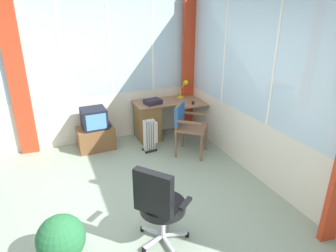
# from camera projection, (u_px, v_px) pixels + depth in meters

# --- Properties ---
(ground) EXTENTS (5.12, 5.73, 0.06)m
(ground) POSITION_uv_depth(u_px,v_px,m) (127.00, 215.00, 3.85)
(ground) COLOR gray
(north_window_panel) EXTENTS (4.12, 0.07, 2.76)m
(north_window_panel) POSITION_uv_depth(u_px,v_px,m) (87.00, 69.00, 5.36)
(north_window_panel) COLOR silver
(north_window_panel) RESTS_ON ground
(east_window_panel) EXTENTS (0.07, 4.73, 2.76)m
(east_window_panel) POSITION_uv_depth(u_px,v_px,m) (273.00, 91.00, 4.06)
(east_window_panel) COLOR silver
(east_window_panel) RESTS_ON ground
(curtain_north_left) EXTENTS (0.29, 0.09, 2.66)m
(curtain_north_left) POSITION_uv_depth(u_px,v_px,m) (17.00, 79.00, 4.91)
(curtain_north_left) COLOR #BC391E
(curtain_north_left) RESTS_ON ground
(curtain_corner) EXTENTS (0.30, 0.10, 2.66)m
(curtain_corner) POSITION_uv_depth(u_px,v_px,m) (189.00, 65.00, 5.96)
(curtain_corner) COLOR #BC391E
(curtain_corner) RESTS_ON ground
(desk) EXTENTS (1.28, 0.79, 0.72)m
(desk) POSITION_uv_depth(u_px,v_px,m) (150.00, 120.00, 5.82)
(desk) COLOR #91664A
(desk) RESTS_ON ground
(desk_lamp) EXTENTS (0.22, 0.19, 0.37)m
(desk_lamp) POSITION_uv_depth(u_px,v_px,m) (185.00, 86.00, 5.93)
(desk_lamp) COLOR yellow
(desk_lamp) RESTS_ON desk
(tv_remote) EXTENTS (0.11, 0.15, 0.02)m
(tv_remote) POSITION_uv_depth(u_px,v_px,m) (193.00, 103.00, 5.68)
(tv_remote) COLOR black
(tv_remote) RESTS_ON desk
(paper_tray) EXTENTS (0.34, 0.28, 0.09)m
(paper_tray) POSITION_uv_depth(u_px,v_px,m) (153.00, 102.00, 5.63)
(paper_tray) COLOR #281F2D
(paper_tray) RESTS_ON desk
(wooden_armchair) EXTENTS (0.68, 0.68, 0.90)m
(wooden_armchair) POSITION_uv_depth(u_px,v_px,m) (185.00, 122.00, 5.17)
(wooden_armchair) COLOR brown
(wooden_armchair) RESTS_ON ground
(office_chair) EXTENTS (0.61, 0.61, 0.97)m
(office_chair) POSITION_uv_depth(u_px,v_px,m) (159.00, 202.00, 3.15)
(office_chair) COLOR #B7B7BF
(office_chair) RESTS_ON ground
(tv_on_stand) EXTENTS (0.66, 0.46, 0.77)m
(tv_on_stand) POSITION_uv_depth(u_px,v_px,m) (95.00, 131.00, 5.43)
(tv_on_stand) COLOR brown
(tv_on_stand) RESTS_ON ground
(space_heater) EXTENTS (0.28, 0.19, 0.59)m
(space_heater) POSITION_uv_depth(u_px,v_px,m) (151.00, 135.00, 5.36)
(space_heater) COLOR silver
(space_heater) RESTS_ON ground
(potted_plant) EXTENTS (0.49, 0.49, 0.54)m
(potted_plant) POSITION_uv_depth(u_px,v_px,m) (61.00, 240.00, 3.02)
(potted_plant) COLOR #374A4A
(potted_plant) RESTS_ON ground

